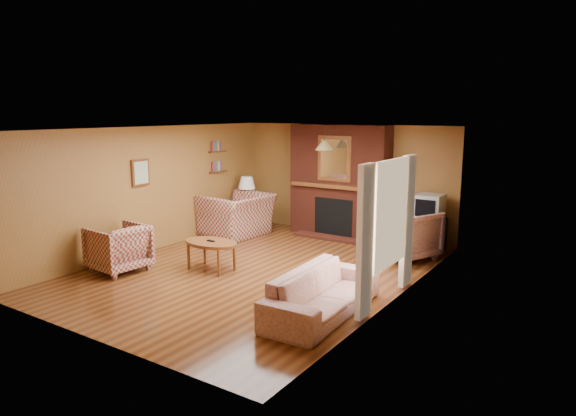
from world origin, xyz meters
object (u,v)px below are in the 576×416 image
Objects in this scene: floral_sofa at (323,292)px; table_lamp at (247,189)px; fireplace at (339,182)px; plaid_loveseat at (237,215)px; plaid_armchair at (118,248)px; floral_armchair at (406,234)px; coffee_table at (211,245)px; side_table at (247,216)px; tv_stand at (428,235)px; crt_tv at (429,206)px.

table_lamp reaches higher than floral_sofa.
fireplace reaches higher than plaid_loveseat.
floral_armchair is at bearing 137.19° from plaid_armchair.
plaid_armchair reaches higher than coffee_table.
side_table is (-0.15, 3.75, -0.12)m from plaid_armchair.
floral_sofa is 3.17m from floral_armchair.
coffee_table is at bearing 129.54° from plaid_armchair.
floral_armchair is at bearing -4.95° from table_lamp.
fireplace reaches higher than tv_stand.
crt_tv is at bearing 108.31° from plaid_loveseat.
side_table is (-4.00, 3.51, -0.02)m from floral_sofa.
plaid_armchair is at bearing 91.36° from floral_sofa.
floral_armchair is at bearing -107.47° from tv_stand.
plaid_loveseat is at bearing 29.99° from floral_armchair.
floral_sofa is 3.14× the size of tv_stand.
table_lamp is at bearing -175.26° from crt_tv.
table_lamp is (-0.15, 3.75, 0.52)m from plaid_armchair.
coffee_table is at bearing -132.60° from tv_stand.
plaid_armchair is 5.75m from crt_tv.
fireplace is 1.16× the size of floral_sofa.
table_lamp is at bearing -177.84° from tv_stand.
fireplace is 1.72× the size of plaid_loveseat.
side_table reaches higher than coffee_table.
crt_tv reaches higher than coffee_table.
fireplace is 3.64× the size of tv_stand.
fireplace is 2.08m from crt_tv.
tv_stand is (4.15, 0.35, -0.59)m from table_lamp.
floral_armchair is at bearing 45.16° from coffee_table.
side_table is at bearing 0.00° from table_lamp.
coffee_table is 3.22m from side_table.
table_lamp reaches higher than coffee_table.
table_lamp reaches higher than crt_tv.
plaid_armchair is (-0.10, -3.08, -0.05)m from plaid_loveseat.
tv_stand is 0.56m from crt_tv.
plaid_loveseat reaches higher than floral_sofa.
side_table is (-3.97, 0.34, -0.18)m from floral_armchair.
floral_armchair is 4.01m from table_lamp.
floral_armchair reaches higher than plaid_armchair.
side_table is at bearing -175.26° from crt_tv.
coffee_table is 1.82× the size of side_table.
coffee_table is at bearing -129.98° from crt_tv.
coffee_table is (-2.55, 0.64, 0.15)m from floral_sofa.
coffee_table is at bearing 73.61° from floral_sofa.
plaid_armchair is 0.86× the size of floral_armchair.
table_lamp is 1.31× the size of crt_tv.
plaid_loveseat is at bearing -69.77° from side_table.
floral_armchair is 0.83m from crt_tv.
fireplace reaches higher than coffee_table.
table_lamp is 4.21m from tv_stand.
floral_sofa is 5.36m from table_lamp.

